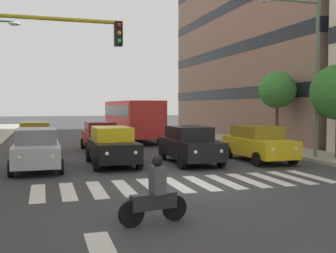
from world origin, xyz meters
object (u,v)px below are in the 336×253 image
object	(u,v)px
car_0	(258,143)
street_tree_1	(277,90)
car_row2_1	(100,136)
motorcycle_with_rider	(155,196)
car_1	(190,144)
traffic_light_gantry	(10,70)
car_row2_0	(35,136)
bus_behind_traffic	(132,116)
car_3	(37,149)
car_2	(112,146)
street_lamp_left	(308,61)

from	to	relation	value
car_0	street_tree_1	world-z (taller)	street_tree_1
car_row2_1	motorcycle_with_rider	world-z (taller)	car_row2_1
car_1	traffic_light_gantry	size ratio (longest dim) A/B	0.81
car_row2_0	bus_behind_traffic	world-z (taller)	bus_behind_traffic
motorcycle_with_rider	street_tree_1	world-z (taller)	street_tree_1
car_3	street_tree_1	world-z (taller)	street_tree_1
motorcycle_with_rider	car_row2_0	bearing A→B (deg)	-79.72
car_row2_0	car_row2_1	world-z (taller)	same
car_1	car_3	distance (m)	6.75
bus_behind_traffic	street_tree_1	bearing A→B (deg)	130.35
car_row2_0	car_row2_1	bearing A→B (deg)	168.54
car_3	motorcycle_with_rider	xyz separation A→B (m)	(-2.69, 8.88, -0.24)
car_2	car_0	bearing A→B (deg)	173.41
car_1	car_row2_1	xyz separation A→B (m)	(3.26, -6.41, 0.00)
motorcycle_with_rider	street_lamp_left	bearing A→B (deg)	-140.94
street_tree_1	car_row2_0	bearing A→B (deg)	-11.48
car_2	bus_behind_traffic	xyz separation A→B (m)	(-3.52, -12.33, 0.97)
car_2	car_row2_1	distance (m)	5.89
street_tree_1	motorcycle_with_rider	bearing A→B (deg)	48.78
car_3	street_tree_1	distance (m)	14.87
street_lamp_left	bus_behind_traffic	bearing A→B (deg)	-66.61
car_2	motorcycle_with_rider	bearing A→B (deg)	86.67
car_3	street_tree_1	size ratio (longest dim) A/B	0.96
car_1	car_row2_0	bearing A→B (deg)	-45.92
car_row2_1	street_tree_1	xyz separation A→B (m)	(-10.56, 2.14, 2.74)
car_2	car_3	distance (m)	3.24
car_1	traffic_light_gantry	distance (m)	9.19
car_3	street_lamp_left	size ratio (longest dim) A/B	0.58
car_2	car_3	size ratio (longest dim) A/B	1.00
car_0	car_row2_1	world-z (taller)	same
motorcycle_with_rider	street_tree_1	distance (m)	17.48
bus_behind_traffic	car_3	bearing A→B (deg)	61.97
car_row2_0	motorcycle_with_rider	world-z (taller)	car_row2_0
car_row2_0	street_lamp_left	xyz separation A→B (m)	(-12.77, 7.81, 3.94)
car_0	bus_behind_traffic	xyz separation A→B (m)	(3.40, -13.13, 0.97)
motorcycle_with_rider	car_1	bearing A→B (deg)	-115.00
car_1	traffic_light_gantry	world-z (taller)	traffic_light_gantry
car_row2_0	motorcycle_with_rider	bearing A→B (deg)	100.28
car_row2_1	traffic_light_gantry	world-z (taller)	traffic_light_gantry
car_row2_0	motorcycle_with_rider	size ratio (longest dim) A/B	2.63
bus_behind_traffic	car_row2_0	bearing A→B (deg)	39.47
traffic_light_gantry	car_row2_0	bearing A→B (deg)	-92.09
car_1	car_0	bearing A→B (deg)	175.31
bus_behind_traffic	motorcycle_with_rider	xyz separation A→B (m)	(4.05, 21.55, -1.21)
street_lamp_left	traffic_light_gantry	bearing A→B (deg)	17.01
car_1	car_2	size ratio (longest dim) A/B	1.00
car_1	bus_behind_traffic	world-z (taller)	bus_behind_traffic
traffic_light_gantry	street_tree_1	distance (m)	17.18
car_3	street_lamp_left	xyz separation A→B (m)	(-12.59, 0.84, 3.94)
street_tree_1	car_0	bearing A→B (deg)	49.38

